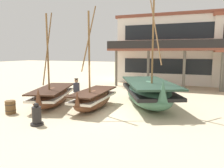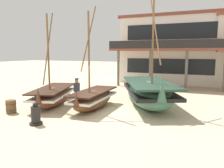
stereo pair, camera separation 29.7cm
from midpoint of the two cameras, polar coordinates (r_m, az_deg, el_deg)
ground_plane at (r=12.05m, az=-1.17°, el=-7.23°), size 120.00×120.00×0.00m
fishing_boat_near_left at (r=12.62m, az=-4.17°, el=-3.77°), size 1.61×4.14×5.76m
fishing_boat_centre_large at (r=13.40m, az=10.16°, el=-2.19°), size 4.76×6.43×7.68m
fishing_boat_far_right at (r=13.94m, az=-14.38°, el=-2.84°), size 3.02×4.90×5.55m
fisherman_by_hull at (r=13.29m, az=-8.46°, el=-2.17°), size 0.42×0.36×1.68m
capstan_winch at (r=10.43m, az=-18.40°, el=-7.77°), size 0.58×0.58×1.01m
wooden_barrel at (r=12.84m, az=-24.11°, el=-5.38°), size 0.56×0.56×0.70m
harbor_building_main at (r=24.92m, az=16.55°, el=8.58°), size 11.37×8.20×7.02m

